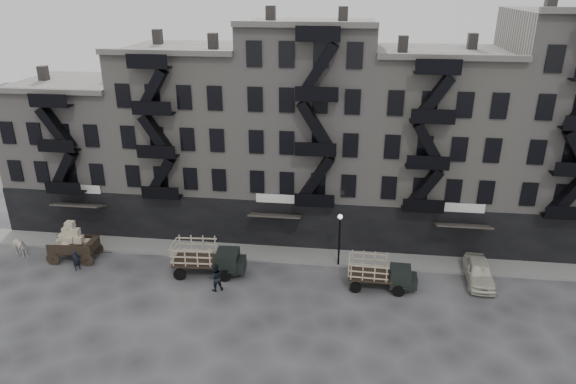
# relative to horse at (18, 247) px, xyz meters

# --- Properties ---
(ground) EXTENTS (140.00, 140.00, 0.00)m
(ground) POSITION_rel_horse_xyz_m (21.76, -1.02, -0.83)
(ground) COLOR #38383A
(ground) RESTS_ON ground
(sidewalk) EXTENTS (55.00, 2.50, 0.15)m
(sidewalk) POSITION_rel_horse_xyz_m (21.76, 2.73, -0.75)
(sidewalk) COLOR slate
(sidewalk) RESTS_ON ground
(building_west) EXTENTS (10.00, 11.35, 13.20)m
(building_west) POSITION_rel_horse_xyz_m (1.76, 8.81, 5.17)
(building_west) COLOR gray
(building_west) RESTS_ON ground
(building_midwest) EXTENTS (10.00, 11.35, 16.20)m
(building_midwest) POSITION_rel_horse_xyz_m (11.76, 8.81, 6.67)
(building_midwest) COLOR gray
(building_midwest) RESTS_ON ground
(building_center) EXTENTS (10.00, 11.35, 18.20)m
(building_center) POSITION_rel_horse_xyz_m (21.76, 8.81, 7.67)
(building_center) COLOR gray
(building_center) RESTS_ON ground
(building_mideast) EXTENTS (10.00, 11.35, 16.20)m
(building_mideast) POSITION_rel_horse_xyz_m (31.76, 8.81, 6.67)
(building_mideast) COLOR gray
(building_mideast) RESTS_ON ground
(building_east) EXTENTS (10.00, 11.35, 19.20)m
(building_east) POSITION_rel_horse_xyz_m (41.76, 8.81, 8.17)
(building_east) COLOR gray
(building_east) RESTS_ON ground
(lamp_post) EXTENTS (0.36, 0.36, 4.28)m
(lamp_post) POSITION_rel_horse_xyz_m (24.76, 1.58, 1.95)
(lamp_post) COLOR black
(lamp_post) RESTS_ON ground
(horse) EXTENTS (2.16, 1.60, 1.66)m
(horse) POSITION_rel_horse_xyz_m (0.00, 0.00, 0.00)
(horse) COLOR silver
(horse) RESTS_ON ground
(wagon) EXTENTS (3.77, 2.20, 3.09)m
(wagon) POSITION_rel_horse_xyz_m (4.52, 0.07, 0.93)
(wagon) COLOR black
(wagon) RESTS_ON ground
(stake_truck_west) EXTENTS (5.30, 2.43, 2.60)m
(stake_truck_west) POSITION_rel_horse_xyz_m (15.28, -0.68, 0.66)
(stake_truck_west) COLOR black
(stake_truck_west) RESTS_ON ground
(stake_truck_east) EXTENTS (4.74, 2.10, 2.34)m
(stake_truck_east) POSITION_rel_horse_xyz_m (27.71, -1.02, 0.51)
(stake_truck_east) COLOR black
(stake_truck_east) RESTS_ON ground
(car_east) EXTENTS (2.04, 4.66, 1.56)m
(car_east) POSITION_rel_horse_xyz_m (34.76, 0.69, -0.05)
(car_east) COLOR beige
(car_east) RESTS_ON ground
(pedestrian_west) EXTENTS (0.65, 0.69, 1.59)m
(pedestrian_west) POSITION_rel_horse_xyz_m (5.55, -1.40, -0.03)
(pedestrian_west) COLOR black
(pedestrian_west) RESTS_ON ground
(pedestrian_mid) EXTENTS (1.23, 1.13, 2.03)m
(pedestrian_mid) POSITION_rel_horse_xyz_m (16.45, -2.75, 0.19)
(pedestrian_mid) COLOR black
(pedestrian_mid) RESTS_ON ground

